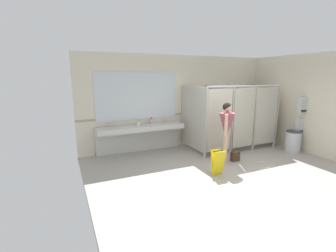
{
  "coord_description": "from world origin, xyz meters",
  "views": [
    {
      "loc": [
        -3.6,
        -4.2,
        2.26
      ],
      "look_at": [
        -1.27,
        0.96,
        1.07
      ],
      "focal_mm": 25.45,
      "sensor_mm": 36.0,
      "label": 1
    }
  ],
  "objects_px": {
    "trash_bin": "(293,142)",
    "wet_floor_sign": "(218,162)",
    "paper_towel_dispenser_upper": "(303,105)",
    "handbag": "(235,156)",
    "paper_towel_dispenser_lower": "(300,126)",
    "soap_dispenser": "(151,121)",
    "paper_cup": "(138,124)",
    "person_standing": "(226,126)"
  },
  "relations": [
    {
      "from": "paper_towel_dispenser_lower",
      "to": "soap_dispenser",
      "type": "distance_m",
      "value": 4.5
    },
    {
      "from": "person_standing",
      "to": "wet_floor_sign",
      "type": "xyz_separation_m",
      "value": [
        -0.6,
        -0.51,
        -0.71
      ]
    },
    {
      "from": "wet_floor_sign",
      "to": "soap_dispenser",
      "type": "bearing_deg",
      "value": 106.54
    },
    {
      "from": "paper_towel_dispenser_upper",
      "to": "paper_towel_dispenser_lower",
      "type": "relative_size",
      "value": 1.06
    },
    {
      "from": "person_standing",
      "to": "handbag",
      "type": "distance_m",
      "value": 0.96
    },
    {
      "from": "trash_bin",
      "to": "wet_floor_sign",
      "type": "xyz_separation_m",
      "value": [
        -3.07,
        -0.46,
        -0.02
      ]
    },
    {
      "from": "person_standing",
      "to": "wet_floor_sign",
      "type": "relative_size",
      "value": 2.73
    },
    {
      "from": "person_standing",
      "to": "handbag",
      "type": "bearing_deg",
      "value": 7.61
    },
    {
      "from": "trash_bin",
      "to": "person_standing",
      "type": "relative_size",
      "value": 0.41
    },
    {
      "from": "handbag",
      "to": "wet_floor_sign",
      "type": "xyz_separation_m",
      "value": [
        -0.98,
        -0.56,
        0.17
      ]
    },
    {
      "from": "paper_towel_dispenser_lower",
      "to": "person_standing",
      "type": "bearing_deg",
      "value": 179.78
    },
    {
      "from": "trash_bin",
      "to": "paper_cup",
      "type": "distance_m",
      "value": 4.65
    },
    {
      "from": "paper_towel_dispenser_upper",
      "to": "soap_dispenser",
      "type": "bearing_deg",
      "value": 154.18
    },
    {
      "from": "handbag",
      "to": "wet_floor_sign",
      "type": "bearing_deg",
      "value": -150.45
    },
    {
      "from": "paper_cup",
      "to": "wet_floor_sign",
      "type": "bearing_deg",
      "value": -61.51
    },
    {
      "from": "trash_bin",
      "to": "soap_dispenser",
      "type": "height_order",
      "value": "soap_dispenser"
    },
    {
      "from": "person_standing",
      "to": "soap_dispenser",
      "type": "height_order",
      "value": "person_standing"
    },
    {
      "from": "paper_towel_dispenser_upper",
      "to": "paper_towel_dispenser_lower",
      "type": "bearing_deg",
      "value": 90.0
    },
    {
      "from": "paper_towel_dispenser_upper",
      "to": "person_standing",
      "type": "distance_m",
      "value": 2.77
    },
    {
      "from": "trash_bin",
      "to": "soap_dispenser",
      "type": "xyz_separation_m",
      "value": [
        -3.79,
        1.97,
        0.58
      ]
    },
    {
      "from": "handbag",
      "to": "soap_dispenser",
      "type": "bearing_deg",
      "value": 132.37
    },
    {
      "from": "trash_bin",
      "to": "paper_towel_dispenser_lower",
      "type": "bearing_deg",
      "value": 7.06
    },
    {
      "from": "trash_bin",
      "to": "person_standing",
      "type": "xyz_separation_m",
      "value": [
        -2.47,
        0.04,
        0.68
      ]
    },
    {
      "from": "soap_dispenser",
      "to": "person_standing",
      "type": "bearing_deg",
      "value": -55.51
    },
    {
      "from": "handbag",
      "to": "paper_cup",
      "type": "bearing_deg",
      "value": 142.79
    },
    {
      "from": "trash_bin",
      "to": "handbag",
      "type": "xyz_separation_m",
      "value": [
        -2.08,
        0.1,
        -0.19
      ]
    },
    {
      "from": "trash_bin",
      "to": "wet_floor_sign",
      "type": "bearing_deg",
      "value": -171.44
    },
    {
      "from": "paper_cup",
      "to": "handbag",
      "type": "bearing_deg",
      "value": -37.21
    },
    {
      "from": "paper_towel_dispenser_upper",
      "to": "person_standing",
      "type": "relative_size",
      "value": 0.29
    },
    {
      "from": "paper_towel_dispenser_upper",
      "to": "soap_dispenser",
      "type": "height_order",
      "value": "paper_towel_dispenser_upper"
    },
    {
      "from": "paper_towel_dispenser_upper",
      "to": "paper_towel_dispenser_lower",
      "type": "xyz_separation_m",
      "value": [
        0.0,
        0.03,
        -0.64
      ]
    },
    {
      "from": "person_standing",
      "to": "paper_cup",
      "type": "bearing_deg",
      "value": 136.46
    },
    {
      "from": "paper_towel_dispenser_lower",
      "to": "paper_cup",
      "type": "bearing_deg",
      "value": 159.23
    },
    {
      "from": "paper_towel_dispenser_upper",
      "to": "paper_cup",
      "type": "xyz_separation_m",
      "value": [
        -4.55,
        1.76,
        -0.54
      ]
    },
    {
      "from": "paper_towel_dispenser_upper",
      "to": "handbag",
      "type": "distance_m",
      "value": 2.69
    },
    {
      "from": "trash_bin",
      "to": "paper_cup",
      "type": "height_order",
      "value": "paper_cup"
    },
    {
      "from": "paper_cup",
      "to": "paper_towel_dispenser_lower",
      "type": "bearing_deg",
      "value": -20.77
    },
    {
      "from": "soap_dispenser",
      "to": "wet_floor_sign",
      "type": "height_order",
      "value": "soap_dispenser"
    },
    {
      "from": "paper_towel_dispenser_lower",
      "to": "person_standing",
      "type": "distance_m",
      "value": 2.75
    },
    {
      "from": "trash_bin",
      "to": "wet_floor_sign",
      "type": "height_order",
      "value": "trash_bin"
    },
    {
      "from": "paper_towel_dispenser_lower",
      "to": "wet_floor_sign",
      "type": "relative_size",
      "value": 0.74
    },
    {
      "from": "handbag",
      "to": "trash_bin",
      "type": "bearing_deg",
      "value": -2.65
    }
  ]
}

